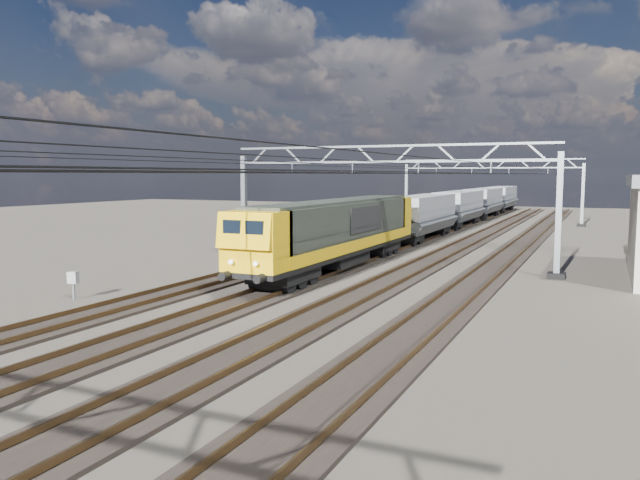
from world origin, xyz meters
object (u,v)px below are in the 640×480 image
at_px(hopper_wagon_lead, 422,214).
at_px(hopper_wagon_third, 484,201).
at_px(catenary_gantry_far, 490,188).
at_px(trackside_cabinet, 73,278).
at_px(hopper_wagon_fourth, 501,197).
at_px(locomotive, 338,230).
at_px(catenary_gantry_mid, 385,201).
at_px(hopper_wagon_mid, 459,206).

height_order(hopper_wagon_lead, hopper_wagon_third, same).
distance_m(catenary_gantry_far, hopper_wagon_lead, 20.64).
relative_size(hopper_wagon_third, trackside_cabinet, 10.51).
height_order(hopper_wagon_third, hopper_wagon_fourth, same).
xyz_separation_m(locomotive, hopper_wagon_third, (-0.00, 46.10, -0.09)).
distance_m(locomotive, hopper_wagon_lead, 17.70).
distance_m(catenary_gantry_mid, hopper_wagon_lead, 15.75).
relative_size(catenary_gantry_far, hopper_wagon_third, 1.53).
relative_size(catenary_gantry_far, trackside_cabinet, 16.08).
xyz_separation_m(hopper_wagon_mid, hopper_wagon_fourth, (0.00, 28.40, 0.00)).
xyz_separation_m(catenary_gantry_mid, hopper_wagon_third, (-2.00, 43.93, -1.67)).
height_order(locomotive, hopper_wagon_third, locomotive).
bearing_deg(hopper_wagon_mid, hopper_wagon_fourth, 90.00).
xyz_separation_m(catenary_gantry_far, hopper_wagon_fourth, (-2.00, 22.13, -1.67)).
relative_size(catenary_gantry_far, locomotive, 0.94).
bearing_deg(hopper_wagon_mid, catenary_gantry_mid, -86.15).
relative_size(catenary_gantry_mid, hopper_wagon_third, 1.53).
xyz_separation_m(hopper_wagon_third, hopper_wagon_fourth, (0.00, 14.20, 0.00)).
bearing_deg(locomotive, catenary_gantry_far, 87.00).
relative_size(hopper_wagon_lead, trackside_cabinet, 10.51).
bearing_deg(catenary_gantry_far, hopper_wagon_lead, -95.58).
xyz_separation_m(catenary_gantry_far, hopper_wagon_lead, (-2.00, -20.47, -1.67)).
bearing_deg(hopper_wagon_third, catenary_gantry_far, -75.84).
relative_size(locomotive, hopper_wagon_third, 1.62).
distance_m(hopper_wagon_lead, hopper_wagon_third, 28.40).
distance_m(locomotive, trackside_cabinet, 14.48).
relative_size(hopper_wagon_mid, hopper_wagon_third, 1.00).
bearing_deg(locomotive, hopper_wagon_mid, 90.00).
distance_m(catenary_gantry_far, hopper_wagon_fourth, 22.28).
bearing_deg(catenary_gantry_mid, locomotive, -132.69).
bearing_deg(hopper_wagon_mid, catenary_gantry_far, 72.31).
xyz_separation_m(catenary_gantry_mid, hopper_wagon_lead, (-2.00, 15.53, -1.67)).
height_order(hopper_wagon_mid, hopper_wagon_fourth, same).
relative_size(locomotive, hopper_wagon_lead, 1.62).
relative_size(catenary_gantry_mid, locomotive, 0.94).
relative_size(catenary_gantry_mid, trackside_cabinet, 16.08).
height_order(hopper_wagon_lead, hopper_wagon_mid, same).
bearing_deg(hopper_wagon_third, hopper_wagon_lead, -90.00).
bearing_deg(catenary_gantry_mid, hopper_wagon_lead, 97.34).
xyz_separation_m(catenary_gantry_far, locomotive, (-2.00, -38.17, -1.58)).
height_order(locomotive, hopper_wagon_mid, locomotive).
bearing_deg(locomotive, hopper_wagon_third, 90.00).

